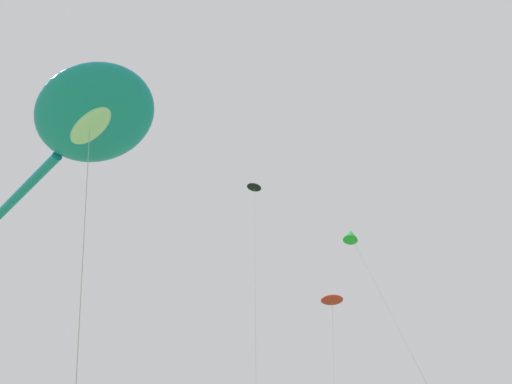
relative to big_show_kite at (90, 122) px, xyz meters
name	(u,v)px	position (x,y,z in m)	size (l,w,h in m)	color
big_show_kite	(90,122)	(0.00, 0.00, 0.00)	(4.19, 12.90, 15.21)	#1E8CBF
small_kite_box_yellow	(254,192)	(9.49, -0.38, 2.13)	(2.54, 2.44, 17.27)	black
small_kite_tiny_distant	(332,301)	(13.02, -2.42, -3.87)	(1.72, 1.31, 11.03)	red
small_kite_streamer_purple	(351,236)	(14.15, -3.49, 0.11)	(1.11, 4.30, 15.20)	green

